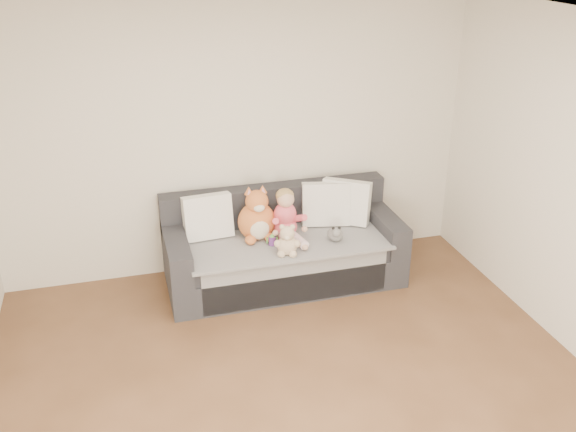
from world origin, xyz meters
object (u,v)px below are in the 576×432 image
at_px(sofa, 283,250).
at_px(toddler, 286,218).
at_px(teddy_bear, 287,243).
at_px(sippy_cup, 272,239).
at_px(plush_cat, 257,218).

xyz_separation_m(sofa, toddler, (0.02, -0.06, 0.36)).
xyz_separation_m(teddy_bear, sippy_cup, (-0.08, 0.21, -0.06)).
bearing_deg(teddy_bear, sofa, 97.36).
xyz_separation_m(sofa, sippy_cup, (-0.15, -0.18, 0.22)).
bearing_deg(sippy_cup, sofa, 51.08).
xyz_separation_m(plush_cat, teddy_bear, (0.18, -0.40, -0.08)).
height_order(sofa, teddy_bear, sofa).
height_order(toddler, sippy_cup, toddler).
height_order(teddy_bear, sippy_cup, teddy_bear).
relative_size(toddler, teddy_bear, 1.62).
distance_m(teddy_bear, sippy_cup, 0.23).
distance_m(toddler, teddy_bear, 0.35).
relative_size(toddler, sippy_cup, 4.22).
distance_m(toddler, sippy_cup, 0.25).
bearing_deg(plush_cat, teddy_bear, -66.77).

